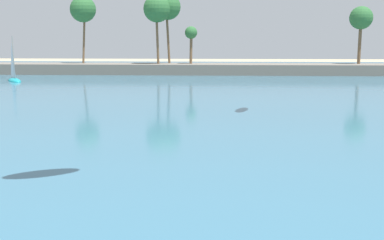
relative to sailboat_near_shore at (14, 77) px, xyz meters
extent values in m
cube|color=#386B84|center=(27.38, -0.51, -0.65)|extent=(220.00, 108.94, 0.06)
cube|color=slate|center=(27.38, 13.97, 0.22)|extent=(107.61, 6.00, 1.80)
cylinder|color=brown|center=(52.93, 14.98, 4.92)|extent=(0.64, 0.83, 7.63)
sphere|color=#2D6633|center=(52.93, 14.98, 8.73)|extent=(3.81, 3.81, 3.81)
cylinder|color=brown|center=(6.28, 15.18, 5.68)|extent=(0.84, 0.72, 9.12)
sphere|color=#2D6633|center=(6.28, 15.18, 10.23)|extent=(4.39, 4.39, 4.39)
cylinder|color=brown|center=(20.71, 15.38, 5.87)|extent=(0.80, 0.89, 9.51)
sphere|color=#2D6633|center=(20.71, 15.38, 10.62)|extent=(4.41, 4.41, 4.41)
cylinder|color=brown|center=(24.72, 14.40, 3.72)|extent=(0.55, 0.55, 5.21)
sphere|color=#2D6633|center=(24.72, 14.40, 6.32)|extent=(2.09, 2.09, 2.09)
cylinder|color=brown|center=(19.11, 13.60, 5.67)|extent=(0.60, 0.77, 9.11)
sphere|color=#2D6633|center=(19.11, 13.60, 10.21)|extent=(4.51, 4.51, 4.51)
ellipsoid|color=teal|center=(0.06, -0.08, -0.62)|extent=(3.92, 4.67, 0.95)
cylinder|color=gray|center=(0.20, -0.28, 2.81)|extent=(0.14, 0.14, 5.92)
pyramid|color=silver|center=(-0.27, 0.38, 2.37)|extent=(1.36, 1.81, 5.03)
camera|label=1|loc=(28.70, -68.25, 5.91)|focal=45.40mm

